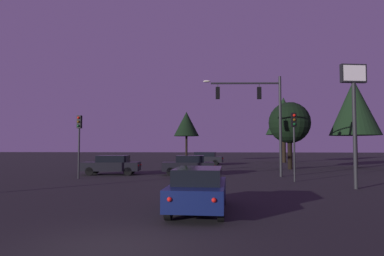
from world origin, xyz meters
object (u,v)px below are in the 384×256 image
Objects in this scene: traffic_light_corner_left at (79,134)px; tree_behind_sign at (284,116)px; tree_center_horizon at (289,123)px; car_nearside_lane at (199,188)px; store_sign_illuminated at (354,97)px; tree_left_far at (186,124)px; traffic_light_corner_right at (294,133)px; car_crossing_left at (112,165)px; tree_right_cluster at (354,108)px; car_crossing_right at (189,165)px; traffic_signal_mast_arm at (259,108)px; car_far_lane at (204,158)px.

tree_behind_sign is (18.80, 23.69, 3.18)m from traffic_light_corner_left.
tree_center_horizon is (-2.09, -13.21, -1.79)m from tree_behind_sign.
traffic_light_corner_left is 14.41m from car_nearside_lane.
tree_left_far reaches higher than store_sign_illuminated.
traffic_light_corner_right reaches higher than car_crossing_left.
tree_center_horizon is 7.84m from tree_right_cluster.
car_crossing_right is 0.57× the size of tree_left_far.
traffic_signal_mast_arm is 1.14× the size of tree_center_horizon.
tree_right_cluster is (18.65, -13.80, 0.77)m from tree_left_far.
traffic_signal_mast_arm is 1.02× the size of tree_left_far.
car_far_lane is 0.64× the size of tree_left_far.
store_sign_illuminated is 14.95m from tree_center_horizon.
car_crossing_right is 23.97m from tree_left_far.
tree_right_cluster is (7.20, 2.55, 1.73)m from tree_center_horizon.
traffic_signal_mast_arm reaches higher than traffic_light_corner_left.
traffic_signal_mast_arm is 12.27m from car_crossing_left.
tree_left_far reaches higher than car_crossing_right.
tree_right_cluster is (9.42, 14.01, 3.13)m from traffic_light_corner_right.
car_crossing_left is 0.63× the size of tree_left_far.
car_crossing_right is (6.09, 0.10, -0.00)m from car_crossing_left.
tree_center_horizon is (9.31, 7.05, 3.71)m from car_crossing_right.
traffic_light_corner_left is 0.93× the size of car_nearside_lane.
car_nearside_lane is 14.61m from car_crossing_right.
car_nearside_lane and car_far_lane have the same top height.
tree_right_cluster is (23.92, 13.03, 3.13)m from traffic_light_corner_left.
car_crossing_left is at bearing -99.54° from tree_left_far.
traffic_light_corner_right is 0.95× the size of car_crossing_left.
store_sign_illuminated is 28.25m from tree_behind_sign.
car_nearside_lane is at bearing -140.28° from store_sign_illuminated.
car_crossing_right is at bearing -142.83° from tree_center_horizon.
traffic_light_corner_right is 19.73m from car_far_lane.
car_crossing_left is 6.09m from car_crossing_right.
tree_left_far reaches higher than car_crossing_left.
tree_center_horizon is at bearing 64.01° from traffic_signal_mast_arm.
tree_right_cluster is at bearing 58.07° from car_nearside_lane.
tree_behind_sign reaches higher than traffic_signal_mast_arm.
tree_left_far is (-11.60, 31.30, 0.57)m from store_sign_illuminated.
car_nearside_lane is 11.18m from store_sign_illuminated.
traffic_signal_mast_arm is at bearing -72.96° from tree_left_far.
store_sign_illuminated is at bearing -59.04° from traffic_signal_mast_arm.
tree_center_horizon is (16.71, 10.48, 1.39)m from traffic_light_corner_left.
tree_center_horizon is at bearing 37.17° from car_crossing_right.
traffic_light_corner_left is at bearing 176.13° from traffic_light_corner_right.
car_crossing_right is 0.46× the size of tree_behind_sign.
car_nearside_lane is 1.14× the size of car_crossing_right.
traffic_light_corner_left reaches higher than car_nearside_lane.
car_nearside_lane is 28.97m from tree_right_cluster.
store_sign_illuminated reaches higher than car_nearside_lane.
traffic_signal_mast_arm reaches higher than tree_center_horizon.
tree_left_far is (-2.14, 23.41, 4.68)m from car_crossing_right.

